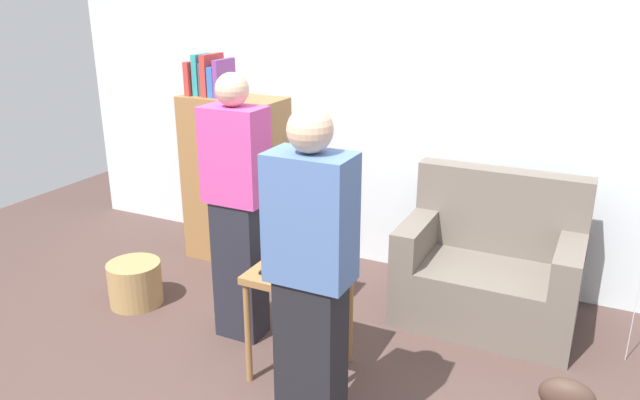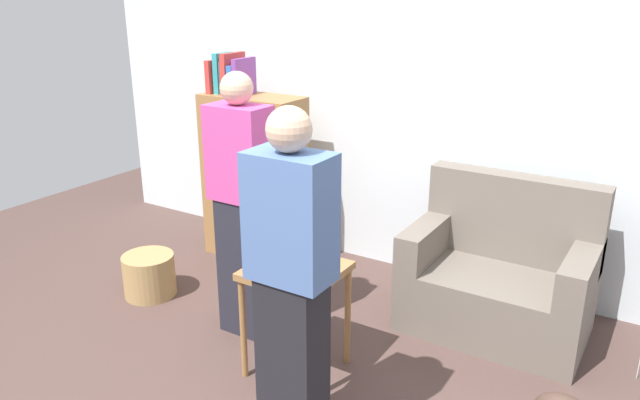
# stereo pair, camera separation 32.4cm
# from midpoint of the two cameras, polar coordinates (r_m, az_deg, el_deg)

# --- Properties ---
(wall_back) EXTENTS (6.00, 0.10, 2.70)m
(wall_back) POSITION_cam_midpoint_polar(r_m,az_deg,el_deg) (4.47, 12.37, 9.56)
(wall_back) COLOR silver
(wall_back) RESTS_ON ground_plane
(couch) EXTENTS (1.10, 0.70, 0.96)m
(couch) POSITION_cam_midpoint_polar(r_m,az_deg,el_deg) (4.07, 18.61, -6.97)
(couch) COLOR #6B6056
(couch) RESTS_ON ground_plane
(bookshelf) EXTENTS (0.80, 0.36, 1.61)m
(bookshelf) POSITION_cam_midpoint_polar(r_m,az_deg,el_deg) (4.80, -4.30, 2.39)
(bookshelf) COLOR olive
(bookshelf) RESTS_ON ground_plane
(side_table) EXTENTS (0.48, 0.48, 0.64)m
(side_table) POSITION_cam_midpoint_polar(r_m,az_deg,el_deg) (3.35, 0.52, -7.92)
(side_table) COLOR olive
(side_table) RESTS_ON ground_plane
(birthday_cake) EXTENTS (0.32, 0.32, 0.17)m
(birthday_cake) POSITION_cam_midpoint_polar(r_m,az_deg,el_deg) (3.29, 0.53, -5.59)
(birthday_cake) COLOR black
(birthday_cake) RESTS_ON side_table
(person_blowing_candles) EXTENTS (0.36, 0.22, 1.63)m
(person_blowing_candles) POSITION_cam_midpoint_polar(r_m,az_deg,el_deg) (3.65, -4.79, -0.63)
(person_blowing_candles) COLOR #23232D
(person_blowing_candles) RESTS_ON ground_plane
(person_holding_cake) EXTENTS (0.36, 0.22, 1.63)m
(person_holding_cake) POSITION_cam_midpoint_polar(r_m,az_deg,el_deg) (2.67, 0.83, -8.30)
(person_holding_cake) COLOR black
(person_holding_cake) RESTS_ON ground_plane
(wicker_basket) EXTENTS (0.36, 0.36, 0.30)m
(wicker_basket) POSITION_cam_midpoint_polar(r_m,az_deg,el_deg) (4.45, -13.66, -6.87)
(wicker_basket) COLOR #A88451
(wicker_basket) RESTS_ON ground_plane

